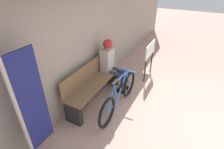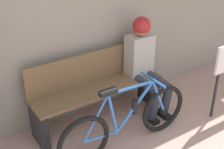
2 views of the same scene
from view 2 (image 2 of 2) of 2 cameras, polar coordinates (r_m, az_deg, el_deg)
The scene contains 3 objects.
park_bench_near at distance 3.89m, azimuth -2.79°, elevation -2.82°, with size 1.70×0.42×0.88m.
bicycle at distance 3.49m, azimuth 2.68°, elevation -8.65°, with size 1.68×0.40×0.83m.
person_seated at distance 3.99m, azimuth 5.93°, elevation 2.81°, with size 0.34×0.66×1.26m.
Camera 2 is at (-1.83, -0.57, 2.42)m, focal length 50.00 mm.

